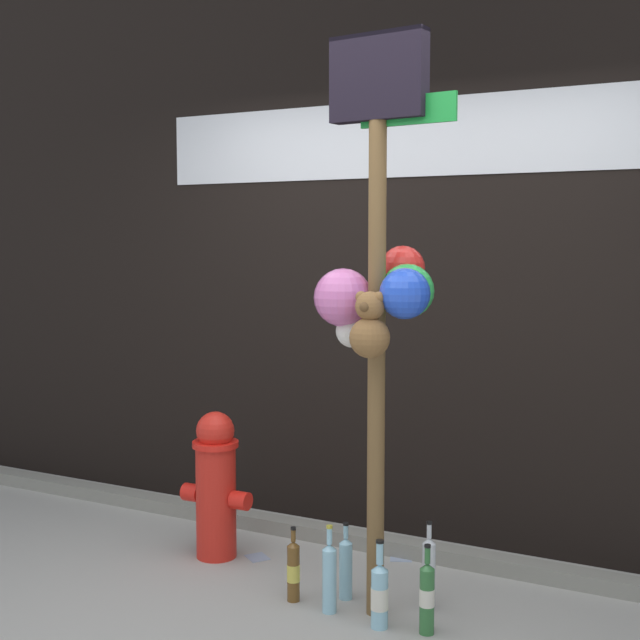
{
  "coord_description": "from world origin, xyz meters",
  "views": [
    {
      "loc": [
        1.77,
        -2.92,
        1.66
      ],
      "look_at": [
        -0.03,
        0.49,
        1.3
      ],
      "focal_mm": 48.84,
      "sensor_mm": 36.0,
      "label": 1
    }
  ],
  "objects_px": {
    "memorial_post": "(379,271)",
    "bottle_4": "(380,594)",
    "bottle_2": "(329,576)",
    "fire_hydrant": "(216,484)",
    "bottle_5": "(427,597)",
    "bottle_1": "(293,571)",
    "bottle_0": "(429,572)",
    "bottle_3": "(346,567)"
  },
  "relations": [
    {
      "from": "fire_hydrant",
      "to": "bottle_0",
      "type": "distance_m",
      "value": 1.23
    },
    {
      "from": "bottle_2",
      "to": "bottle_4",
      "type": "height_order",
      "value": "bottle_2"
    },
    {
      "from": "bottle_1",
      "to": "bottle_3",
      "type": "height_order",
      "value": "bottle_3"
    },
    {
      "from": "bottle_2",
      "to": "bottle_1",
      "type": "bearing_deg",
      "value": 171.25
    },
    {
      "from": "memorial_post",
      "to": "fire_hydrant",
      "type": "bearing_deg",
      "value": 167.04
    },
    {
      "from": "bottle_0",
      "to": "bottle_4",
      "type": "xyz_separation_m",
      "value": [
        -0.11,
        -0.29,
        -0.02
      ]
    },
    {
      "from": "bottle_2",
      "to": "bottle_3",
      "type": "xyz_separation_m",
      "value": [
        -0.0,
        0.17,
        -0.01
      ]
    },
    {
      "from": "memorial_post",
      "to": "bottle_5",
      "type": "bearing_deg",
      "value": -18.51
    },
    {
      "from": "fire_hydrant",
      "to": "bottle_4",
      "type": "xyz_separation_m",
      "value": [
        1.09,
        -0.37,
        -0.24
      ]
    },
    {
      "from": "memorial_post",
      "to": "bottle_0",
      "type": "bearing_deg",
      "value": 39.58
    },
    {
      "from": "fire_hydrant",
      "to": "bottle_2",
      "type": "bearing_deg",
      "value": -21.58
    },
    {
      "from": "bottle_0",
      "to": "bottle_2",
      "type": "distance_m",
      "value": 0.45
    },
    {
      "from": "memorial_post",
      "to": "bottle_1",
      "type": "relative_size",
      "value": 7.23
    },
    {
      "from": "bottle_4",
      "to": "bottle_5",
      "type": "bearing_deg",
      "value": 11.91
    },
    {
      "from": "bottle_2",
      "to": "bottle_3",
      "type": "height_order",
      "value": "bottle_2"
    },
    {
      "from": "memorial_post",
      "to": "bottle_0",
      "type": "height_order",
      "value": "memorial_post"
    },
    {
      "from": "bottle_3",
      "to": "memorial_post",
      "type": "bearing_deg",
      "value": -20.8
    },
    {
      "from": "bottle_1",
      "to": "bottle_2",
      "type": "xyz_separation_m",
      "value": [
        0.2,
        -0.03,
        0.02
      ]
    },
    {
      "from": "memorial_post",
      "to": "bottle_2",
      "type": "height_order",
      "value": "memorial_post"
    },
    {
      "from": "fire_hydrant",
      "to": "bottle_2",
      "type": "height_order",
      "value": "fire_hydrant"
    },
    {
      "from": "fire_hydrant",
      "to": "bottle_2",
      "type": "relative_size",
      "value": 1.94
    },
    {
      "from": "bottle_4",
      "to": "bottle_5",
      "type": "height_order",
      "value": "same"
    },
    {
      "from": "bottle_5",
      "to": "bottle_1",
      "type": "bearing_deg",
      "value": 177.65
    },
    {
      "from": "bottle_0",
      "to": "bottle_3",
      "type": "bearing_deg",
      "value": -167.61
    },
    {
      "from": "memorial_post",
      "to": "bottle_2",
      "type": "distance_m",
      "value": 1.37
    },
    {
      "from": "bottle_1",
      "to": "bottle_4",
      "type": "relative_size",
      "value": 0.9
    },
    {
      "from": "fire_hydrant",
      "to": "bottle_4",
      "type": "height_order",
      "value": "fire_hydrant"
    },
    {
      "from": "memorial_post",
      "to": "bottle_4",
      "type": "xyz_separation_m",
      "value": [
        0.07,
        -0.13,
        -1.37
      ]
    },
    {
      "from": "bottle_0",
      "to": "fire_hydrant",
      "type": "bearing_deg",
      "value": 176.15
    },
    {
      "from": "bottle_2",
      "to": "bottle_4",
      "type": "relative_size",
      "value": 1.03
    },
    {
      "from": "bottle_5",
      "to": "bottle_4",
      "type": "bearing_deg",
      "value": -168.09
    },
    {
      "from": "bottle_2",
      "to": "memorial_post",
      "type": "bearing_deg",
      "value": 26.79
    },
    {
      "from": "memorial_post",
      "to": "fire_hydrant",
      "type": "height_order",
      "value": "memorial_post"
    },
    {
      "from": "bottle_1",
      "to": "bottle_5",
      "type": "distance_m",
      "value": 0.66
    },
    {
      "from": "bottle_2",
      "to": "bottle_5",
      "type": "bearing_deg",
      "value": 0.49
    },
    {
      "from": "bottle_3",
      "to": "bottle_5",
      "type": "bearing_deg",
      "value": -19.46
    },
    {
      "from": "bottle_0",
      "to": "bottle_2",
      "type": "bearing_deg",
      "value": -146.37
    },
    {
      "from": "bottle_5",
      "to": "bottle_2",
      "type": "bearing_deg",
      "value": -179.51
    },
    {
      "from": "fire_hydrant",
      "to": "bottle_0",
      "type": "relative_size",
      "value": 1.93
    },
    {
      "from": "fire_hydrant",
      "to": "bottle_5",
      "type": "xyz_separation_m",
      "value": [
        1.29,
        -0.33,
        -0.23
      ]
    },
    {
      "from": "memorial_post",
      "to": "bottle_3",
      "type": "distance_m",
      "value": 1.38
    },
    {
      "from": "bottle_0",
      "to": "bottle_2",
      "type": "height_order",
      "value": "bottle_0"
    }
  ]
}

